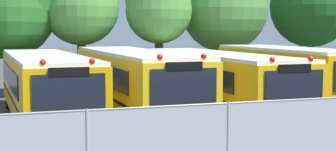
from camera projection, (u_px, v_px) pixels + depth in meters
ground_plane at (175, 115)px, 20.63m from camera, size 160.00×160.00×0.00m
school_bus_0 at (45, 84)px, 19.08m from camera, size 2.76×11.20×2.63m
school_bus_1 at (133, 81)px, 19.95m from camera, size 2.60×11.25×2.73m
school_bus_2 at (216, 80)px, 20.86m from camera, size 2.56×11.57×2.61m
school_bus_3 at (287, 75)px, 22.10m from camera, size 2.72×9.65×2.78m
tree_1 at (10, 7)px, 25.90m from camera, size 5.23×5.11×7.02m
tree_2 at (81, 7)px, 26.53m from camera, size 3.96×3.96×6.56m
tree_3 at (156, 9)px, 27.06m from camera, size 3.52×3.52×6.20m
tree_4 at (226, 7)px, 29.38m from camera, size 4.97×4.97×7.10m
tree_5 at (310, 7)px, 31.53m from camera, size 5.06×5.06×7.39m
chainlink_fence at (289, 133)px, 12.40m from camera, size 16.44×0.07×1.76m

